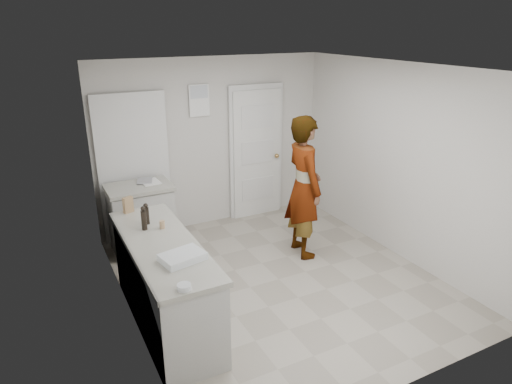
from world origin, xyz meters
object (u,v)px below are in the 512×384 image
spice_jar (162,225)px  oil_cruet_a (146,214)px  cake_mix_box (128,205)px  egg_bowl (184,287)px  oil_cruet_b (144,218)px  person (304,187)px  baking_dish (182,257)px

spice_jar → oil_cruet_a: bearing=120.5°
cake_mix_box → egg_bowl: (0.04, -1.80, -0.07)m
cake_mix_box → oil_cruet_b: bearing=-106.1°
oil_cruet_a → cake_mix_box: bearing=104.6°
oil_cruet_a → person: bearing=4.8°
baking_dish → egg_bowl: 0.49m
person → egg_bowl: size_ratio=16.08×
oil_cruet_a → baking_dish: size_ratio=0.55×
cake_mix_box → baking_dish: bearing=-103.1°
oil_cruet_a → egg_bowl: bearing=-92.7°
oil_cruet_b → spice_jar: bearing=-18.2°
person → egg_bowl: bearing=132.5°
person → baking_dish: bearing=125.3°
person → baking_dish: person is taller
spice_jar → oil_cruet_b: bearing=161.8°
person → cake_mix_box: (-2.20, 0.23, 0.08)m
oil_cruet_a → egg_bowl: size_ratio=2.00×
cake_mix_box → baking_dish: (0.18, -1.34, -0.06)m
person → oil_cruet_a: person is taller
oil_cruet_a → egg_bowl: oil_cruet_a is taller
cake_mix_box → oil_cruet_b: (0.04, -0.53, 0.03)m
person → spice_jar: bearing=106.8°
spice_jar → egg_bowl: (-0.18, -1.21, -0.02)m
oil_cruet_b → baking_dish: oil_cruet_b is taller
person → oil_cruet_b: (-2.15, -0.31, 0.11)m
oil_cruet_b → egg_bowl: size_ratio=2.23×
person → cake_mix_box: person is taller
cake_mix_box → spice_jar: size_ratio=2.16×
oil_cruet_b → baking_dish: size_ratio=0.61×
cake_mix_box → baking_dish: size_ratio=0.43×
cake_mix_box → person: bearing=-26.7°
oil_cruet_b → egg_bowl: (-0.01, -1.27, -0.10)m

